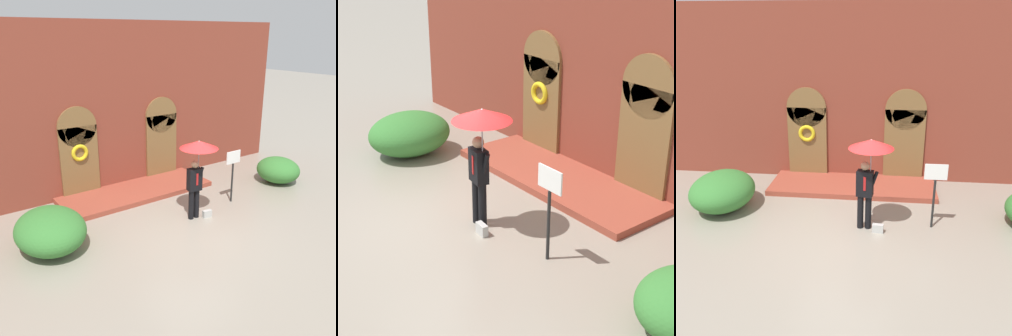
{
  "view_description": "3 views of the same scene",
  "coord_description": "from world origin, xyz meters",
  "views": [
    {
      "loc": [
        -5.75,
        -7.27,
        5.21
      ],
      "look_at": [
        0.32,
        1.61,
        1.31
      ],
      "focal_mm": 40.0,
      "sensor_mm": 36.0,
      "label": 1
    },
    {
      "loc": [
        8.39,
        -4.82,
        5.36
      ],
      "look_at": [
        0.53,
        1.19,
        1.01
      ],
      "focal_mm": 60.0,
      "sensor_mm": 36.0,
      "label": 2
    },
    {
      "loc": [
        0.96,
        -7.94,
        4.81
      ],
      "look_at": [
        -0.12,
        1.69,
        1.19
      ],
      "focal_mm": 40.0,
      "sensor_mm": 36.0,
      "label": 3
    }
  ],
  "objects": [
    {
      "name": "person_with_umbrella",
      "position": [
        0.62,
        0.56,
        1.91
      ],
      "size": [
        1.1,
        1.1,
        2.36
      ],
      "color": "black",
      "rests_on": "ground"
    },
    {
      "name": "handbag",
      "position": [
        0.88,
        0.36,
        0.11
      ],
      "size": [
        0.29,
        0.15,
        0.22
      ],
      "primitive_type": "cube",
      "rotation": [
        0.0,
        0.0,
        -0.1
      ],
      "color": "#B7B7B2",
      "rests_on": "ground"
    },
    {
      "name": "shrub_right",
      "position": [
        4.87,
        1.09,
        0.46
      ],
      "size": [
        1.48,
        1.59,
        0.92
      ],
      "primitive_type": "ellipsoid",
      "color": "#387A33",
      "rests_on": "ground"
    },
    {
      "name": "sign_post",
      "position": [
        2.25,
        0.78,
        1.16
      ],
      "size": [
        0.56,
        0.06,
        1.72
      ],
      "color": "black",
      "rests_on": "ground"
    },
    {
      "name": "building_facade",
      "position": [
        -0.0,
        4.15,
        2.68
      ],
      "size": [
        14.0,
        2.3,
        5.6
      ],
      "color": "brown",
      "rests_on": "ground"
    },
    {
      "name": "shrub_left",
      "position": [
        -3.51,
        1.25,
        0.53
      ],
      "size": [
        1.75,
        2.08,
        1.06
      ],
      "primitive_type": "ellipsoid",
      "color": "#387A33",
      "rests_on": "ground"
    },
    {
      "name": "ground_plane",
      "position": [
        0.0,
        0.0,
        0.0
      ],
      "size": [
        80.0,
        80.0,
        0.0
      ],
      "primitive_type": "plane",
      "color": "gray"
    }
  ]
}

